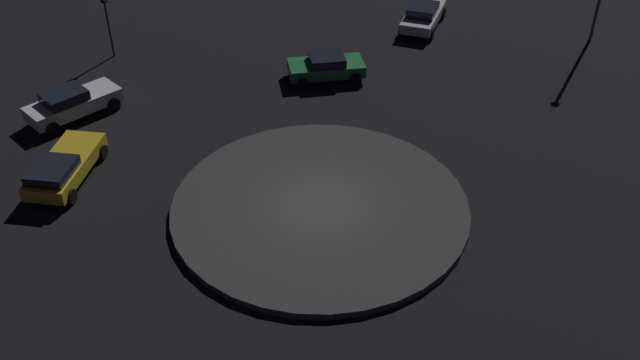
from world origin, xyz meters
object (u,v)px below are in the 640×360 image
at_px(car_yellow, 63,167).
at_px(car_silver, 423,15).
at_px(car_white, 72,103).
at_px(car_green, 326,66).
at_px(traffic_light_southeast, 105,7).

xyz_separation_m(car_yellow, car_silver, (-11.07, -20.69, 0.04)).
xyz_separation_m(car_white, car_green, (-10.46, -7.82, -0.06)).
distance_m(car_yellow, car_green, 14.63).
distance_m(car_white, car_silver, 21.21).
bearing_deg(car_white, car_yellow, -122.41).
height_order(car_yellow, traffic_light_southeast, traffic_light_southeast).
bearing_deg(traffic_light_southeast, car_green, 37.43).
bearing_deg(car_yellow, car_green, -42.40).
xyz_separation_m(car_yellow, traffic_light_southeast, (4.61, -11.04, 2.20)).
distance_m(car_yellow, car_white, 5.44).
xyz_separation_m(car_white, car_silver, (-13.88, -16.04, -0.02)).
relative_size(car_yellow, car_green, 1.11).
relative_size(car_white, traffic_light_southeast, 1.17).
height_order(car_white, traffic_light_southeast, traffic_light_southeast).
xyz_separation_m(car_silver, traffic_light_southeast, (15.68, 9.66, 2.16)).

